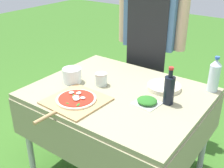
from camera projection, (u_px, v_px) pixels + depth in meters
prep_table at (118, 101)px, 2.00m from camera, size 1.19×0.97×0.72m
person_cook at (151, 29)px, 2.44m from camera, size 0.62×0.25×1.67m
pizza_on_peel at (75, 100)px, 1.82m from camera, size 0.37×0.52×0.05m
oil_bottle at (169, 89)px, 1.77m from camera, size 0.07×0.07×0.25m
water_bottle at (214, 75)px, 1.92m from camera, size 0.08×0.08×0.25m
herb_container at (147, 101)px, 1.80m from camera, size 0.17×0.16×0.04m
mixing_tub at (72, 75)px, 2.08m from camera, size 0.14×0.14×0.11m
plate_stack at (164, 87)px, 1.99m from camera, size 0.24×0.24×0.03m
sauce_jar at (101, 80)px, 2.04m from camera, size 0.09×0.09×0.09m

